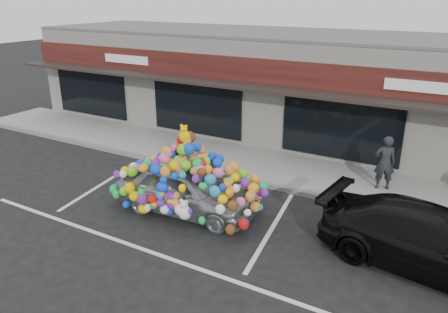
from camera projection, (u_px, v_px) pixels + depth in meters
The scene contains 10 objects.
ground at pixel (181, 207), 12.70m from camera, with size 90.00×90.00×0.00m, color black.
shop_building at pixel (292, 84), 18.80m from camera, with size 24.00×7.20×4.31m.
sidewalk at pixel (244, 162), 15.93m from camera, with size 26.00×3.00×0.15m, color gray.
kerb at pixel (224, 176), 14.71m from camera, with size 26.00×0.18×0.16m, color slate.
parking_stripe_left at pixel (105, 182), 14.35m from camera, with size 0.12×4.40×0.01m, color silver.
parking_stripe_mid at pixel (272, 228), 11.56m from camera, with size 0.12×4.40×0.01m, color silver.
lane_line at pixel (195, 267), 9.90m from camera, with size 14.00×0.12×0.01m, color silver.
toy_car at pixel (186, 184), 12.16m from camera, with size 2.96×4.43×2.53m.
black_sedan at pixel (430, 240), 9.66m from camera, with size 4.89×1.99×1.42m, color black.
pedestrian_a at pixel (385, 163), 13.29m from camera, with size 0.62×0.41×1.70m, color black.
Camera 1 is at (6.74, -9.25, 5.84)m, focal length 35.00 mm.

